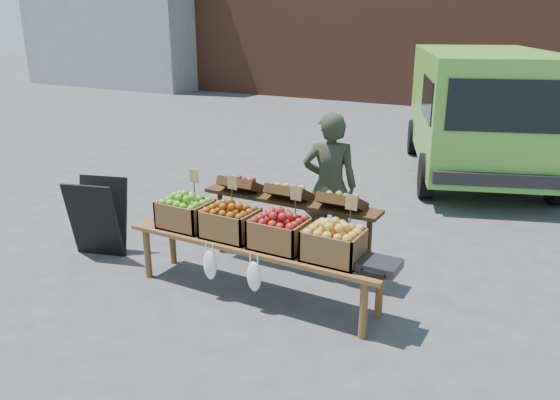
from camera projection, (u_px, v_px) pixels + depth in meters
The scene contains 11 objects.
ground at pixel (201, 274), 5.85m from camera, with size 80.00×80.00×0.00m, color #444447.
delivery_van at pixel (479, 115), 9.31m from camera, with size 2.17×4.73×2.12m, color #5BAA36, non-canonical shape.
vendor at pixel (330, 186), 6.06m from camera, with size 0.61×0.40×1.67m, color #282D20.
chalkboard_sign at pixel (98, 217), 6.22m from camera, with size 0.60×0.33×0.91m, color black, non-canonical shape.
back_table at pixel (289, 224), 5.84m from camera, with size 2.10×0.44×1.04m, color #35200F, non-canonical shape.
display_bench at pixel (255, 269), 5.31m from camera, with size 2.70×0.56×0.57m, color brown, non-canonical shape.
crate_golden_apples at pixel (186, 214), 5.56m from camera, with size 0.50×0.40×0.28m, color #508D21, non-canonical shape.
crate_russet_pears at pixel (230, 223), 5.31m from camera, with size 0.50×0.40×0.28m, color #95490D, non-canonical shape.
crate_red_apples at pixel (279, 234), 5.05m from camera, with size 0.50×0.40×0.28m, color #740904, non-canonical shape.
crate_green_apples at pixel (334, 245), 4.79m from camera, with size 0.50×0.40×0.28m, color gold, non-canonical shape.
weighing_scale at pixel (379, 265), 4.63m from camera, with size 0.34×0.30×0.08m, color black.
Camera 1 is at (3.34, -4.22, 2.58)m, focal length 35.00 mm.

